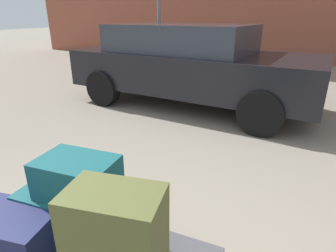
{
  "coord_description": "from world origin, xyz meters",
  "views": [
    {
      "loc": [
        0.9,
        -0.84,
        1.57
      ],
      "look_at": [
        0.0,
        1.2,
        0.69
      ],
      "focal_mm": 30.19,
      "sensor_mm": 36.0,
      "label": 1
    }
  ],
  "objects_px": {
    "duffel_bag_teal_stacked_top": "(83,220)",
    "parked_car": "(191,63)",
    "no_parking_sign": "(159,14)",
    "duffel_bag_teal_topmost_pile": "(78,177)",
    "duffel_bag_navy_rear_right": "(0,239)"
  },
  "relations": [
    {
      "from": "duffel_bag_teal_topmost_pile",
      "to": "no_parking_sign",
      "type": "xyz_separation_m",
      "value": [
        -1.76,
        4.69,
        0.79
      ]
    },
    {
      "from": "duffel_bag_teal_topmost_pile",
      "to": "parked_car",
      "type": "height_order",
      "value": "parked_car"
    },
    {
      "from": "duffel_bag_teal_stacked_top",
      "to": "duffel_bag_teal_topmost_pile",
      "type": "height_order",
      "value": "duffel_bag_teal_topmost_pile"
    },
    {
      "from": "parked_car",
      "to": "duffel_bag_teal_topmost_pile",
      "type": "bearing_deg",
      "value": -79.02
    },
    {
      "from": "no_parking_sign",
      "to": "duffel_bag_teal_topmost_pile",
      "type": "bearing_deg",
      "value": -69.38
    },
    {
      "from": "duffel_bag_teal_stacked_top",
      "to": "parked_car",
      "type": "height_order",
      "value": "parked_car"
    },
    {
      "from": "duffel_bag_teal_stacked_top",
      "to": "duffel_bag_navy_rear_right",
      "type": "xyz_separation_m",
      "value": [
        -0.3,
        -0.28,
        -0.0
      ]
    },
    {
      "from": "duffel_bag_teal_stacked_top",
      "to": "no_parking_sign",
      "type": "xyz_separation_m",
      "value": [
        -1.76,
        4.69,
        1.07
      ]
    },
    {
      "from": "duffel_bag_navy_rear_right",
      "to": "duffel_bag_teal_topmost_pile",
      "type": "bearing_deg",
      "value": 33.54
    },
    {
      "from": "parked_car",
      "to": "no_parking_sign",
      "type": "distance_m",
      "value": 1.52
    },
    {
      "from": "duffel_bag_teal_topmost_pile",
      "to": "duffel_bag_navy_rear_right",
      "type": "bearing_deg",
      "value": -141.02
    },
    {
      "from": "parked_car",
      "to": "no_parking_sign",
      "type": "height_order",
      "value": "no_parking_sign"
    },
    {
      "from": "duffel_bag_navy_rear_right",
      "to": "duffel_bag_teal_topmost_pile",
      "type": "relative_size",
      "value": 1.55
    },
    {
      "from": "duffel_bag_teal_stacked_top",
      "to": "parked_car",
      "type": "xyz_separation_m",
      "value": [
        -0.76,
        3.9,
        0.25
      ]
    },
    {
      "from": "duffel_bag_teal_stacked_top",
      "to": "duffel_bag_teal_topmost_pile",
      "type": "xyz_separation_m",
      "value": [
        0.0,
        -0.0,
        0.28
      ]
    }
  ]
}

